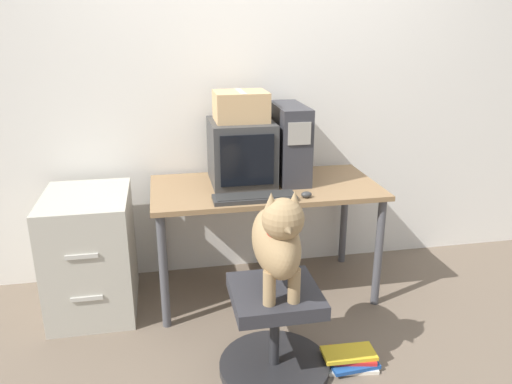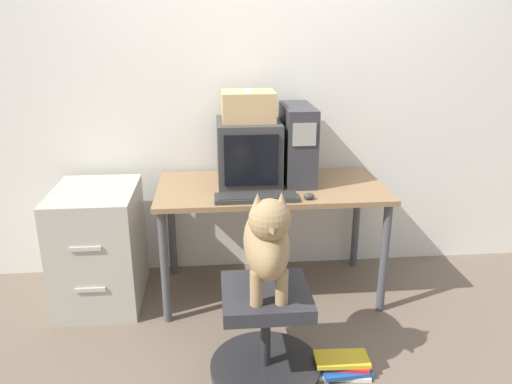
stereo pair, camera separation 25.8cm
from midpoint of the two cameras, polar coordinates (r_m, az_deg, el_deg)
ground_plane at (r=3.07m, az=4.87°, el=-14.36°), size 12.00×12.00×0.00m
wall_back at (r=3.34m, az=3.23°, el=12.31°), size 8.00×0.05×2.60m
desk at (r=3.09m, az=4.10°, el=-0.81°), size 1.39×0.69×0.73m
crt_monitor at (r=3.09m, az=1.53°, el=4.62°), size 0.38×0.43×0.39m
pc_tower at (r=3.14m, az=7.11°, el=5.50°), size 0.18×0.46×0.47m
keyboard at (r=2.82m, az=2.63°, el=-0.67°), size 0.47×0.15×0.03m
computer_mouse at (r=2.85m, az=8.67°, el=-0.54°), size 0.06×0.05×0.04m
office_chair at (r=2.57m, az=4.09°, el=-15.80°), size 0.56×0.56×0.46m
dog at (r=2.29m, az=4.49°, el=-5.53°), size 0.21×0.50×0.53m
filing_cabinet at (r=3.21m, az=-15.30°, el=-6.01°), size 0.49×0.63×0.73m
cardboard_box at (r=3.04m, az=1.57°, el=9.78°), size 0.32×0.27×0.18m
book_stack_floor at (r=2.72m, az=12.82°, el=-18.76°), size 0.29×0.21×0.08m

